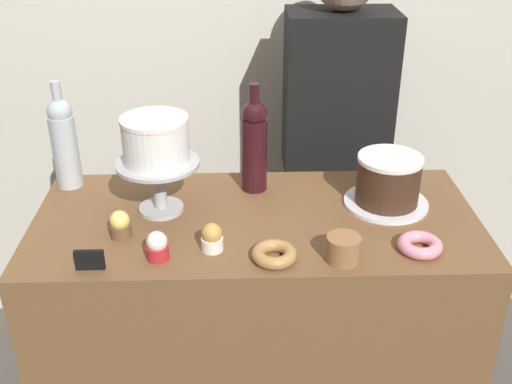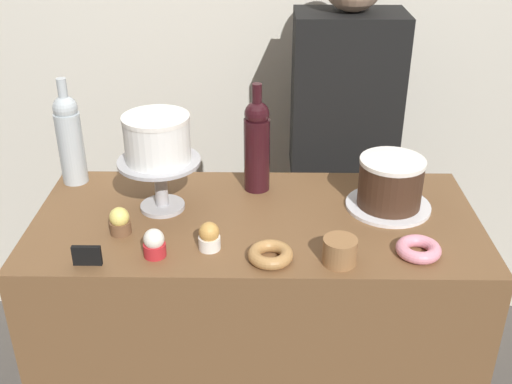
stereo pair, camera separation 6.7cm
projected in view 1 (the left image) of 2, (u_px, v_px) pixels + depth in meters
The scene contains 16 objects.
back_wall at pixel (249, 20), 2.29m from camera, with size 6.00×0.05×2.60m.
display_counter at pixel (256, 349), 1.93m from camera, with size 1.22×0.56×0.95m.
cake_stand_pedestal at pixel (159, 178), 1.69m from camera, with size 0.23×0.23×0.15m.
white_layer_cake at pixel (156, 140), 1.64m from camera, with size 0.18×0.18×0.13m.
silver_serving_platter at pixel (386, 203), 1.77m from camera, with size 0.24×0.24×0.01m.
chocolate_round_cake at pixel (388, 179), 1.73m from camera, with size 0.18×0.18×0.14m.
wine_bottle_dark_red at pixel (254, 144), 1.79m from camera, with size 0.08×0.08×0.33m.
wine_bottle_clear at pixel (64, 141), 1.81m from camera, with size 0.08×0.08×0.33m.
cupcake_vanilla at pixel (157, 246), 1.51m from camera, with size 0.06×0.06×0.07m.
cupcake_lemon at pixel (120, 225), 1.60m from camera, with size 0.06×0.06×0.07m.
cupcake_caramel at pixel (212, 238), 1.54m from camera, with size 0.06×0.06×0.07m.
donut_maple at pixel (274, 254), 1.51m from camera, with size 0.11×0.11×0.03m.
donut_pink at pixel (420, 245), 1.55m from camera, with size 0.11×0.11×0.03m.
cookie_stack at pixel (343, 249), 1.50m from camera, with size 0.08×0.08×0.07m.
price_sign_chalkboard at pixel (90, 260), 1.47m from camera, with size 0.07×0.01×0.05m.
barista_figure at pixel (333, 169), 2.23m from camera, with size 0.36×0.22×1.60m.
Camera 1 is at (-0.05, -1.47, 1.82)m, focal length 43.39 mm.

